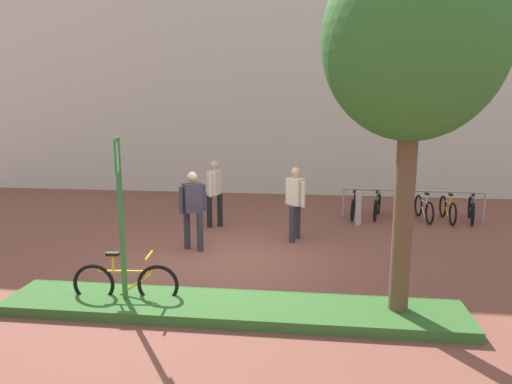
# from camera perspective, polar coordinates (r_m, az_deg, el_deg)

# --- Properties ---
(ground_plane) EXTENTS (60.00, 60.00, 0.00)m
(ground_plane) POSITION_cam_1_polar(r_m,az_deg,el_deg) (9.51, -3.48, -8.47)
(ground_plane) COLOR brown
(building_facade) EXTENTS (28.00, 1.20, 10.00)m
(building_facade) POSITION_cam_1_polar(r_m,az_deg,el_deg) (16.87, 1.34, 17.12)
(building_facade) COLOR beige
(building_facade) RESTS_ON ground
(planter_strip) EXTENTS (7.00, 1.10, 0.16)m
(planter_strip) POSITION_cam_1_polar(r_m,az_deg,el_deg) (7.29, -3.18, -14.00)
(planter_strip) COLOR #336028
(planter_strip) RESTS_ON ground
(tree_sidewalk) EXTENTS (2.45, 2.45, 5.32)m
(tree_sidewalk) POSITION_cam_1_polar(r_m,az_deg,el_deg) (6.79, 18.79, 17.04)
(tree_sidewalk) COLOR brown
(tree_sidewalk) RESTS_ON ground
(parking_sign_post) EXTENTS (0.11, 0.36, 2.65)m
(parking_sign_post) POSITION_cam_1_polar(r_m,az_deg,el_deg) (7.24, -16.33, -0.89)
(parking_sign_post) COLOR #2D7238
(parking_sign_post) RESTS_ON ground
(bike_at_sign) EXTENTS (1.68, 0.42, 0.86)m
(bike_at_sign) POSITION_cam_1_polar(r_m,az_deg,el_deg) (7.74, -15.65, -10.73)
(bike_at_sign) COLOR black
(bike_at_sign) RESTS_ON ground
(bike_rack_cluster) EXTENTS (3.75, 1.71, 0.83)m
(bike_rack_cluster) POSITION_cam_1_polar(r_m,az_deg,el_deg) (13.47, 18.56, -1.74)
(bike_rack_cluster) COLOR #99999E
(bike_rack_cluster) RESTS_ON ground
(bollard_steel) EXTENTS (0.16, 0.16, 0.90)m
(bollard_steel) POSITION_cam_1_polar(r_m,az_deg,el_deg) (12.41, 12.44, -1.97)
(bollard_steel) COLOR #ADADB2
(bollard_steel) RESTS_ON ground
(person_suited_navy) EXTENTS (0.51, 0.43, 1.72)m
(person_suited_navy) POSITION_cam_1_polar(r_m,az_deg,el_deg) (10.06, -7.75, -1.67)
(person_suited_navy) COLOR #2D2D38
(person_suited_navy) RESTS_ON ground
(person_shirt_blue) EXTENTS (0.46, 0.51, 1.72)m
(person_shirt_blue) POSITION_cam_1_polar(r_m,az_deg,el_deg) (10.70, 4.84, -0.85)
(person_shirt_blue) COLOR #2D2D38
(person_shirt_blue) RESTS_ON ground
(person_shirt_white) EXTENTS (0.39, 0.60, 1.72)m
(person_shirt_white) POSITION_cam_1_polar(r_m,az_deg,el_deg) (11.92, -5.13, 0.34)
(person_shirt_white) COLOR black
(person_shirt_white) RESTS_ON ground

